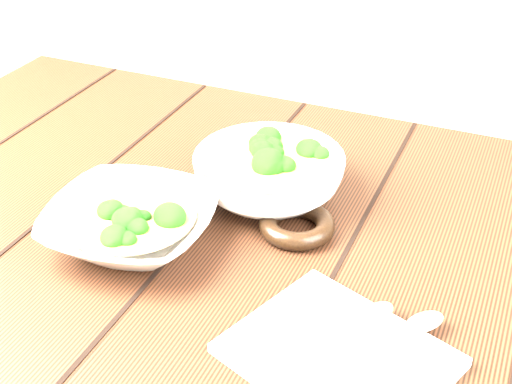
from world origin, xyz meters
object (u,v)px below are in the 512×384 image
at_px(trivet, 297,225).
at_px(napkin, 338,355).
at_px(soup_bowl_front, 131,223).
at_px(table, 220,290).
at_px(soup_bowl_back, 269,175).

relative_size(trivet, napkin, 0.47).
bearing_deg(trivet, soup_bowl_front, -151.42).
bearing_deg(soup_bowl_front, table, 45.97).
bearing_deg(table, soup_bowl_back, 65.23).
bearing_deg(soup_bowl_front, soup_bowl_back, 54.54).
height_order(soup_bowl_front, trivet, soup_bowl_front).
height_order(soup_bowl_front, napkin, soup_bowl_front).
xyz_separation_m(soup_bowl_front, napkin, (0.31, -0.10, -0.02)).
bearing_deg(soup_bowl_back, table, -114.77).
distance_m(trivet, napkin, 0.23).
relative_size(table, soup_bowl_back, 4.88).
bearing_deg(trivet, napkin, -58.66).
bearing_deg(soup_bowl_front, napkin, -17.12).
height_order(soup_bowl_back, napkin, soup_bowl_back).
distance_m(soup_bowl_back, trivet, 0.10).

